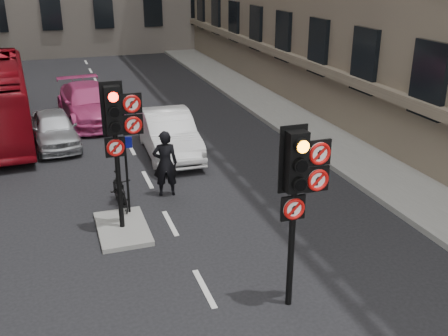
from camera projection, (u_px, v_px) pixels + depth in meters
pavement_right at (302, 120)px, 21.55m from camera, size 3.00×50.00×0.16m
centre_island at (123, 228)px, 12.88m from camera, size 1.20×2.00×0.12m
signal_near at (299, 181)px, 9.23m from camera, size 0.91×0.40×3.58m
signal_far at (118, 125)px, 11.93m from camera, size 0.91×0.40×3.58m
car_silver at (54, 129)px, 18.65m from camera, size 1.82×3.82×1.26m
car_white at (168, 133)px, 17.79m from camera, size 1.70×4.53×1.48m
car_pink at (89, 103)px, 21.51m from camera, size 2.60×5.30×1.48m
motorcycle at (120, 191)px, 13.96m from camera, size 0.58×1.62×0.96m
motorcyclist at (165, 163)px, 14.55m from camera, size 0.75×0.56×1.90m
info_sign at (126, 164)px, 13.11m from camera, size 0.35×0.14×2.06m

